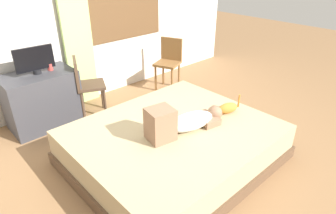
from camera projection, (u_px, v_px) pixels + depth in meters
name	position (u px, v px, depth m)	size (l,w,h in m)	color
ground_plane	(184.00, 159.00, 3.38)	(16.00, 16.00, 0.00)	olive
back_wall_with_window	(76.00, 5.00, 4.18)	(6.40, 0.14, 2.90)	silver
bed	(174.00, 145.00, 3.27)	(2.14, 1.82, 0.42)	brown
person_lying	(183.00, 121.00, 3.08)	(0.94, 0.40, 0.34)	silver
cat	(226.00, 108.00, 3.44)	(0.34, 0.19, 0.21)	#C67A2D
desk	(42.00, 100.00, 3.91)	(0.90, 0.56, 0.74)	#38383D
tv_monitor	(35.00, 60.00, 3.66)	(0.48, 0.10, 0.35)	black
cup	(50.00, 67.00, 3.83)	(0.07, 0.07, 0.09)	#B23D38
chair_by_desk	(85.00, 83.00, 4.07)	(0.50, 0.50, 0.86)	#4C3828
chair_spare	(169.00, 60.00, 4.95)	(0.50, 0.50, 0.86)	brown
curtain_left	(75.00, 24.00, 4.15)	(0.44, 0.06, 2.45)	#ADCC75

